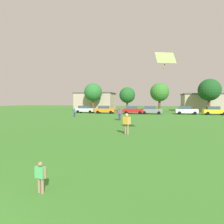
# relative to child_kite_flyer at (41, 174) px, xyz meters

# --- Properties ---
(ground_plane) EXTENTS (160.00, 160.00, 0.00)m
(ground_plane) POSITION_rel_child_kite_flyer_xyz_m (-1.45, 26.74, -0.56)
(ground_plane) COLOR #387528
(child_kite_flyer) EXTENTS (0.43, 0.24, 0.94)m
(child_kite_flyer) POSITION_rel_child_kite_flyer_xyz_m (0.00, 0.00, 0.00)
(child_kite_flyer) COLOR #8C7259
(child_kite_flyer) RESTS_ON ground
(adult_bystander) EXTENTS (0.70, 0.57, 1.72)m
(adult_bystander) POSITION_rel_child_kite_flyer_xyz_m (0.91, 10.48, 0.47)
(adult_bystander) COLOR #8C7259
(adult_bystander) RESTS_ON ground
(bystander_near_trees) EXTENTS (0.50, 0.82, 1.81)m
(bystander_near_trees) POSITION_rel_child_kite_flyer_xyz_m (-1.85, 21.74, 0.52)
(bystander_near_trees) COLOR navy
(bystander_near_trees) RESTS_ON ground
(bystander_midfield) EXTENTS (0.58, 0.52, 1.50)m
(bystander_midfield) POSITION_rel_child_kite_flyer_xyz_m (-10.52, 25.84, 0.33)
(bystander_midfield) COLOR navy
(bystander_midfield) RESTS_ON ground
(kite) EXTENTS (1.49, 1.04, 1.17)m
(kite) POSITION_rel_child_kite_flyer_xyz_m (3.82, 9.35, 5.15)
(kite) COLOR #8CD859
(parked_car_silver_0) EXTENTS (4.30, 2.02, 1.68)m
(parked_car_silver_0) POSITION_rel_child_kite_flyer_xyz_m (-12.83, 36.75, 0.30)
(parked_car_silver_0) COLOR silver
(parked_car_silver_0) RESTS_ON ground
(parked_car_orange_1) EXTENTS (4.30, 2.02, 1.68)m
(parked_car_orange_1) POSITION_rel_child_kite_flyer_xyz_m (-7.92, 36.08, 0.30)
(parked_car_orange_1) COLOR orange
(parked_car_orange_1) RESTS_ON ground
(parked_car_red_2) EXTENTS (4.30, 2.02, 1.68)m
(parked_car_red_2) POSITION_rel_child_kite_flyer_xyz_m (-1.71, 36.00, 0.30)
(parked_car_red_2) COLOR red
(parked_car_red_2) RESTS_ON ground
(parked_car_gray_3) EXTENTS (4.30, 2.02, 1.68)m
(parked_car_gray_3) POSITION_rel_child_kite_flyer_xyz_m (2.08, 36.22, 0.30)
(parked_car_gray_3) COLOR slate
(parked_car_gray_3) RESTS_ON ground
(parked_car_white_4) EXTENTS (4.30, 2.02, 1.68)m
(parked_car_white_4) POSITION_rel_child_kite_flyer_xyz_m (9.05, 36.99, 0.30)
(parked_car_white_4) COLOR white
(parked_car_white_4) RESTS_ON ground
(parked_car_yellow_5) EXTENTS (4.30, 2.02, 1.68)m
(parked_car_yellow_5) POSITION_rel_child_kite_flyer_xyz_m (14.22, 36.58, 0.30)
(parked_car_yellow_5) COLOR yellow
(parked_car_yellow_5) RESTS_ON ground
(tree_far_left) EXTENTS (4.84, 4.84, 7.54)m
(tree_far_left) POSITION_rel_child_kite_flyer_xyz_m (-13.64, 44.99, 4.54)
(tree_far_left) COLOR brown
(tree_far_left) RESTS_ON ground
(tree_left) EXTENTS (3.98, 3.98, 6.21)m
(tree_left) POSITION_rel_child_kite_flyer_xyz_m (-4.11, 43.57, 3.64)
(tree_left) COLOR brown
(tree_left) RESTS_ON ground
(tree_right) EXTENTS (4.70, 4.70, 7.33)m
(tree_right) POSITION_rel_child_kite_flyer_xyz_m (3.82, 45.54, 4.39)
(tree_right) COLOR brown
(tree_right) RESTS_ON ground
(tree_far_right) EXTENTS (4.96, 4.96, 7.72)m
(tree_far_right) POSITION_rel_child_kite_flyer_xyz_m (14.73, 42.89, 4.66)
(tree_far_right) COLOR brown
(tree_far_right) RESTS_ON ground
(house_left) EXTENTS (11.50, 7.54, 5.22)m
(house_left) POSITION_rel_child_kite_flyer_xyz_m (-14.99, 50.97, 2.06)
(house_left) COLOR tan
(house_left) RESTS_ON ground
(house_right) EXTENTS (11.02, 9.07, 4.70)m
(house_right) POSITION_rel_child_kite_flyer_xyz_m (15.30, 50.97, 1.80)
(house_right) COLOR tan
(house_right) RESTS_ON ground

